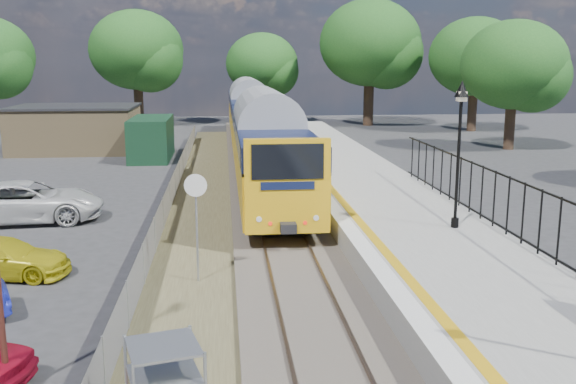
{
  "coord_description": "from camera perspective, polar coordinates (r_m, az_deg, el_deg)",
  "views": [
    {
      "loc": [
        -1.94,
        -13.08,
        6.06
      ],
      "look_at": [
        0.05,
        6.73,
        2.0
      ],
      "focal_mm": 40.0,
      "sensor_mm": 36.0,
      "label": 1
    }
  ],
  "objects": [
    {
      "name": "ground",
      "position": [
        14.55,
        2.51,
        -13.1
      ],
      "size": [
        120.0,
        120.0,
        0.0
      ],
      "primitive_type": "plane",
      "color": "#2D2D30",
      "rests_on": "ground"
    },
    {
      "name": "track_bed",
      "position": [
        23.57,
        -1.99,
        -3.16
      ],
      "size": [
        5.9,
        80.0,
        0.29
      ],
      "color": "#473F38",
      "rests_on": "ground"
    },
    {
      "name": "platform",
      "position": [
        22.66,
        10.18,
        -3.0
      ],
      "size": [
        5.0,
        70.0,
        0.9
      ],
      "primitive_type": "cube",
      "color": "gray",
      "rests_on": "ground"
    },
    {
      "name": "platform_edge",
      "position": [
        22.08,
        5.06,
        -2.02
      ],
      "size": [
        0.9,
        70.0,
        0.01
      ],
      "color": "silver",
      "rests_on": "platform"
    },
    {
      "name": "victorian_lamp_north",
      "position": [
        20.49,
        15.06,
        6.2
      ],
      "size": [
        0.44,
        0.44,
        4.6
      ],
      "color": "black",
      "rests_on": "platform"
    },
    {
      "name": "palisade_fence",
      "position": [
        18.01,
        22.59,
        -2.94
      ],
      "size": [
        0.12,
        26.0,
        2.0
      ],
      "color": "black",
      "rests_on": "platform"
    },
    {
      "name": "wire_fence",
      "position": [
        25.77,
        -10.65,
        -0.91
      ],
      "size": [
        0.06,
        52.0,
        1.2
      ],
      "color": "#999EA3",
      "rests_on": "ground"
    },
    {
      "name": "outbuilding",
      "position": [
        45.42,
        -17.18,
        5.27
      ],
      "size": [
        10.8,
        10.1,
        3.12
      ],
      "color": "#977E55",
      "rests_on": "ground"
    },
    {
      "name": "tree_line",
      "position": [
        55.18,
        -2.33,
        12.07
      ],
      "size": [
        56.8,
        43.8,
        11.88
      ],
      "color": "#332319",
      "rests_on": "ground"
    },
    {
      "name": "train",
      "position": [
        40.1,
        -2.96,
        6.18
      ],
      "size": [
        2.82,
        40.83,
        3.51
      ],
      "color": "gold",
      "rests_on": "ground"
    },
    {
      "name": "speed_sign",
      "position": [
        17.61,
        -8.16,
        -1.46
      ],
      "size": [
        0.62,
        0.11,
        3.09
      ],
      "rotation": [
        0.0,
        0.0,
        -0.06
      ],
      "color": "#999EA3",
      "rests_on": "ground"
    },
    {
      "name": "car_yellow",
      "position": [
        20.14,
        -24.11,
        -5.36
      ],
      "size": [
        4.05,
        2.12,
        1.12
      ],
      "primitive_type": "imported",
      "rotation": [
        0.0,
        0.0,
        1.42
      ],
      "color": "gold",
      "rests_on": "ground"
    },
    {
      "name": "car_white",
      "position": [
        26.55,
        -22.18,
        -0.81
      ],
      "size": [
        5.85,
        3.09,
        1.57
      ],
      "primitive_type": "imported",
      "rotation": [
        0.0,
        0.0,
        1.66
      ],
      "color": "silver",
      "rests_on": "ground"
    }
  ]
}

